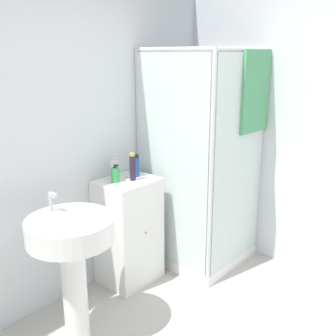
% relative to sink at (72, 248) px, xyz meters
% --- Properties ---
extents(wall_back, '(6.40, 0.06, 2.50)m').
position_rel_sink_xyz_m(wall_back, '(0.22, 0.51, 0.56)').
color(wall_back, silver).
rests_on(wall_back, ground_plane).
extents(shower_enclosure, '(0.82, 0.85, 1.94)m').
position_rel_sink_xyz_m(shower_enclosure, '(1.44, -0.01, -0.11)').
color(shower_enclosure, white).
rests_on(shower_enclosure, ground_plane).
extents(vanity_cabinet, '(0.47, 0.42, 0.90)m').
position_rel_sink_xyz_m(vanity_cabinet, '(0.76, 0.28, -0.23)').
color(vanity_cabinet, white).
rests_on(vanity_cabinet, ground_plane).
extents(sink, '(0.56, 0.56, 1.03)m').
position_rel_sink_xyz_m(sink, '(0.00, 0.00, 0.00)').
color(sink, white).
rests_on(sink, ground_plane).
extents(soap_dispenser, '(0.07, 0.07, 0.15)m').
position_rel_sink_xyz_m(soap_dispenser, '(0.67, 0.31, 0.28)').
color(soap_dispenser, green).
rests_on(soap_dispenser, vanity_cabinet).
extents(shampoo_bottle_tall_black, '(0.05, 0.05, 0.23)m').
position_rel_sink_xyz_m(shampoo_bottle_tall_black, '(0.79, 0.23, 0.33)').
color(shampoo_bottle_tall_black, '#281E33').
rests_on(shampoo_bottle_tall_black, vanity_cabinet).
extents(shampoo_bottle_blue, '(0.06, 0.06, 0.19)m').
position_rel_sink_xyz_m(shampoo_bottle_blue, '(0.88, 0.29, 0.31)').
color(shampoo_bottle_blue, '#1E4C93').
rests_on(shampoo_bottle_blue, vanity_cabinet).
extents(lotion_bottle_white, '(0.06, 0.06, 0.19)m').
position_rel_sink_xyz_m(lotion_bottle_white, '(0.72, 0.39, 0.30)').
color(lotion_bottle_white, white).
rests_on(lotion_bottle_white, vanity_cabinet).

